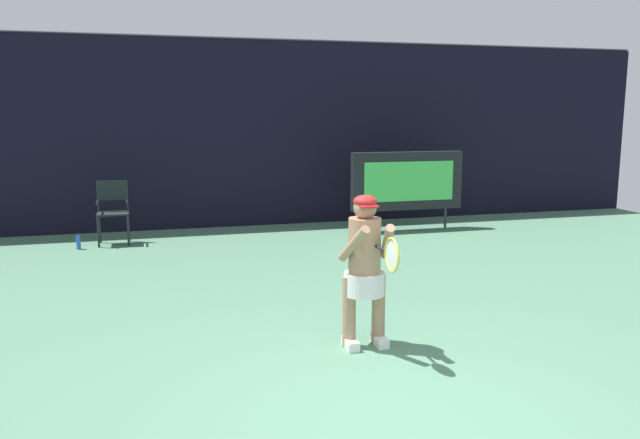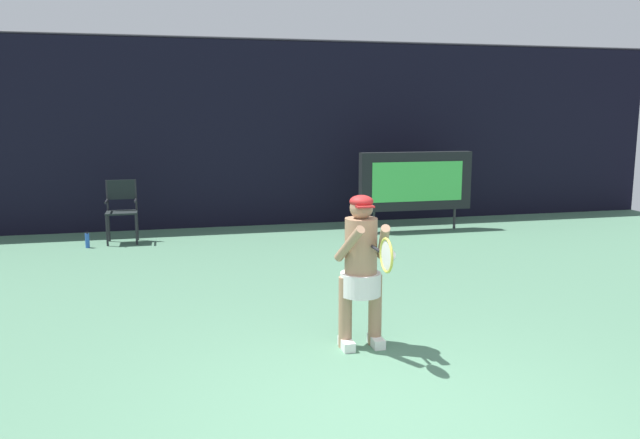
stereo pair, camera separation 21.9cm
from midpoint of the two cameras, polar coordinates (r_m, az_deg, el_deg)
The scene contains 6 objects.
backdrop_screen at distance 12.61m, azimuth -6.42°, elevation 7.60°, with size 18.00×0.12×3.66m.
scoreboard at distance 12.20m, azimuth 9.10°, elevation 3.41°, with size 2.20×0.21×1.50m.
umpire_chair at distance 11.46m, azimuth -16.86°, elevation 1.06°, with size 0.52×0.44×1.08m.
water_bottle at distance 11.26m, azimuth -19.64°, elevation -1.79°, with size 0.07×0.07×0.27m.
tennis_player at distance 6.06m, azimuth 4.75°, elevation -4.12°, with size 0.52×0.59×1.48m.
tennis_racket at distance 5.58m, azimuth 7.02°, elevation -3.17°, with size 0.03×0.60×0.31m.
Camera 2 is at (-1.50, -4.03, 2.24)m, focal length 35.64 mm.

